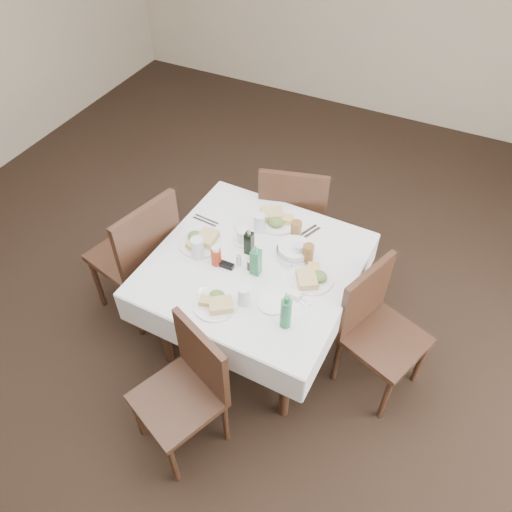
% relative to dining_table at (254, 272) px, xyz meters
% --- Properties ---
extents(ground_plane, '(7.00, 7.00, 0.00)m').
position_rel_dining_table_xyz_m(ground_plane, '(-0.16, -0.11, -0.67)').
color(ground_plane, black).
extents(room_shell, '(6.04, 7.04, 2.80)m').
position_rel_dining_table_xyz_m(room_shell, '(-0.16, -0.11, 1.04)').
color(room_shell, '#BBAE9A').
rests_on(room_shell, ground).
extents(dining_table, '(1.22, 1.22, 0.76)m').
position_rel_dining_table_xyz_m(dining_table, '(0.00, 0.00, 0.00)').
color(dining_table, '#321D12').
rests_on(dining_table, ground).
extents(chair_north, '(0.58, 0.58, 0.99)m').
position_rel_dining_table_xyz_m(chair_north, '(-0.05, 0.74, -0.11)').
color(chair_north, '#321D12').
rests_on(chair_north, ground).
extents(chair_south, '(0.55, 0.55, 0.89)m').
position_rel_dining_table_xyz_m(chair_south, '(-0.02, -0.76, -0.16)').
color(chair_south, '#321D12').
rests_on(chair_south, ground).
extents(chair_east, '(0.55, 0.55, 0.91)m').
position_rel_dining_table_xyz_m(chair_east, '(0.77, 0.07, -0.15)').
color(chair_east, '#321D12').
rests_on(chair_east, ground).
extents(chair_west, '(0.59, 0.59, 1.03)m').
position_rel_dining_table_xyz_m(chair_west, '(-0.79, -0.10, -0.08)').
color(chair_west, '#321D12').
rests_on(chair_west, ground).
extents(meal_north, '(0.28, 0.28, 0.06)m').
position_rel_dining_table_xyz_m(meal_north, '(-0.03, 0.39, 0.11)').
color(meal_north, white).
rests_on(meal_north, dining_table).
extents(meal_south, '(0.25, 0.25, 0.05)m').
position_rel_dining_table_xyz_m(meal_south, '(-0.04, -0.39, 0.11)').
color(meal_south, white).
rests_on(meal_south, dining_table).
extents(meal_east, '(0.26, 0.26, 0.06)m').
position_rel_dining_table_xyz_m(meal_east, '(0.36, 0.02, 0.11)').
color(meal_east, white).
rests_on(meal_east, dining_table).
extents(meal_west, '(0.27, 0.27, 0.06)m').
position_rel_dining_table_xyz_m(meal_west, '(-0.37, 0.00, 0.11)').
color(meal_west, white).
rests_on(meal_west, dining_table).
extents(side_plate_a, '(0.17, 0.17, 0.01)m').
position_rel_dining_table_xyz_m(side_plate_a, '(-0.19, 0.27, 0.10)').
color(side_plate_a, white).
rests_on(side_plate_a, dining_table).
extents(side_plate_b, '(0.17, 0.17, 0.01)m').
position_rel_dining_table_xyz_m(side_plate_b, '(0.23, -0.24, 0.10)').
color(side_plate_b, white).
rests_on(side_plate_b, dining_table).
extents(water_n, '(0.07, 0.07, 0.13)m').
position_rel_dining_table_xyz_m(water_n, '(-0.09, 0.26, 0.15)').
color(water_n, silver).
rests_on(water_n, dining_table).
extents(water_s, '(0.07, 0.07, 0.12)m').
position_rel_dining_table_xyz_m(water_s, '(0.09, -0.31, 0.15)').
color(water_s, silver).
rests_on(water_s, dining_table).
extents(water_e, '(0.06, 0.06, 0.12)m').
position_rel_dining_table_xyz_m(water_e, '(0.23, 0.14, 0.15)').
color(water_e, silver).
rests_on(water_e, dining_table).
extents(water_w, '(0.08, 0.08, 0.14)m').
position_rel_dining_table_xyz_m(water_w, '(-0.33, -0.11, 0.16)').
color(water_w, silver).
rests_on(water_w, dining_table).
extents(iced_tea_a, '(0.07, 0.07, 0.14)m').
position_rel_dining_table_xyz_m(iced_tea_a, '(0.14, 0.29, 0.16)').
color(iced_tea_a, brown).
rests_on(iced_tea_a, dining_table).
extents(iced_tea_b, '(0.07, 0.07, 0.14)m').
position_rel_dining_table_xyz_m(iced_tea_b, '(0.29, 0.14, 0.16)').
color(iced_tea_b, brown).
rests_on(iced_tea_b, dining_table).
extents(bread_basket, '(0.22, 0.22, 0.07)m').
position_rel_dining_table_xyz_m(bread_basket, '(0.19, 0.16, 0.12)').
color(bread_basket, silver).
rests_on(bread_basket, dining_table).
extents(oil_cruet_dark, '(0.05, 0.05, 0.20)m').
position_rel_dining_table_xyz_m(oil_cruet_dark, '(-0.07, 0.06, 0.18)').
color(oil_cruet_dark, black).
rests_on(oil_cruet_dark, dining_table).
extents(oil_cruet_green, '(0.05, 0.05, 0.23)m').
position_rel_dining_table_xyz_m(oil_cruet_green, '(0.04, -0.07, 0.19)').
color(oil_cruet_green, '#226E42').
rests_on(oil_cruet_green, dining_table).
extents(ketchup_bottle, '(0.06, 0.06, 0.13)m').
position_rel_dining_table_xyz_m(ketchup_bottle, '(-0.20, -0.11, 0.15)').
color(ketchup_bottle, '#9F280F').
rests_on(ketchup_bottle, dining_table).
extents(salt_shaker, '(0.03, 0.03, 0.07)m').
position_rel_dining_table_xyz_m(salt_shaker, '(-0.07, -0.06, 0.13)').
color(salt_shaker, white).
rests_on(salt_shaker, dining_table).
extents(pepper_shaker, '(0.04, 0.04, 0.08)m').
position_rel_dining_table_xyz_m(pepper_shaker, '(0.00, -0.06, 0.13)').
color(pepper_shaker, '#3D2F19').
rests_on(pepper_shaker, dining_table).
extents(coffee_mug, '(0.13, 0.13, 0.09)m').
position_rel_dining_table_xyz_m(coffee_mug, '(-0.14, 0.13, 0.13)').
color(coffee_mug, white).
rests_on(coffee_mug, dining_table).
extents(sunglasses, '(0.12, 0.04, 0.03)m').
position_rel_dining_table_xyz_m(sunglasses, '(-0.15, -0.11, 0.10)').
color(sunglasses, black).
rests_on(sunglasses, dining_table).
extents(green_bottle, '(0.06, 0.06, 0.23)m').
position_rel_dining_table_xyz_m(green_bottle, '(0.35, -0.34, 0.19)').
color(green_bottle, '#226E42').
rests_on(green_bottle, dining_table).
extents(sugar_caddy, '(0.08, 0.05, 0.04)m').
position_rel_dining_table_xyz_m(sugar_caddy, '(0.31, -0.14, 0.11)').
color(sugar_caddy, white).
rests_on(sugar_caddy, dining_table).
extents(cutlery_n, '(0.13, 0.21, 0.01)m').
position_rel_dining_table_xyz_m(cutlery_n, '(0.19, 0.36, 0.09)').
color(cutlery_n, silver).
rests_on(cutlery_n, dining_table).
extents(cutlery_s, '(0.10, 0.18, 0.01)m').
position_rel_dining_table_xyz_m(cutlery_s, '(-0.14, -0.40, 0.09)').
color(cutlery_s, silver).
rests_on(cutlery_s, dining_table).
extents(cutlery_e, '(0.16, 0.10, 0.01)m').
position_rel_dining_table_xyz_m(cutlery_e, '(0.35, -0.14, 0.09)').
color(cutlery_e, silver).
rests_on(cutlery_e, dining_table).
extents(cutlery_w, '(0.18, 0.06, 0.01)m').
position_rel_dining_table_xyz_m(cutlery_w, '(-0.45, 0.19, 0.09)').
color(cutlery_w, silver).
rests_on(cutlery_w, dining_table).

